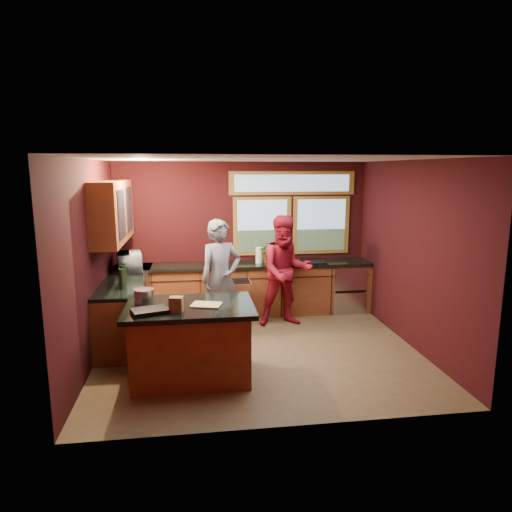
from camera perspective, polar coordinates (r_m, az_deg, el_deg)
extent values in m
plane|color=brown|center=(6.71, 0.35, -11.69)|extent=(4.50, 4.50, 0.00)
cube|color=black|center=(8.28, -1.63, 2.34)|extent=(4.50, 0.02, 2.70)
cube|color=black|center=(4.40, 4.12, -5.30)|extent=(4.50, 0.02, 2.70)
cube|color=black|center=(6.40, -19.99, -0.83)|extent=(0.02, 4.00, 2.70)
cube|color=black|center=(7.00, 18.91, 0.20)|extent=(0.02, 4.00, 2.70)
cube|color=silver|center=(6.20, 0.38, 12.02)|extent=(4.50, 4.00, 0.02)
cube|color=#84A4B7|center=(8.28, 0.79, 3.75)|extent=(1.06, 0.02, 1.06)
cube|color=#84A4B7|center=(8.51, 8.14, 3.84)|extent=(1.06, 0.02, 1.06)
cube|color=olive|center=(8.32, 4.60, 9.07)|extent=(2.30, 0.02, 0.42)
cube|color=#622A17|center=(7.11, -17.48, 5.33)|extent=(0.36, 1.80, 0.90)
cube|color=#622A17|center=(8.17, -1.36, -4.29)|extent=(4.50, 0.60, 0.88)
cube|color=black|center=(8.05, -1.37, -1.11)|extent=(4.50, 0.64, 0.05)
cube|color=#B7B7BC|center=(8.56, 11.08, -3.90)|extent=(0.60, 0.58, 0.85)
cube|color=black|center=(8.22, 6.30, -0.93)|extent=(0.66, 0.46, 0.05)
cube|color=#622A17|center=(7.38, -15.89, -6.38)|extent=(0.60, 2.30, 0.88)
cube|color=black|center=(7.26, -16.00, -2.87)|extent=(0.64, 2.30, 0.05)
cube|color=#622A17|center=(5.79, -8.15, -10.89)|extent=(1.40, 0.90, 0.88)
cube|color=black|center=(5.63, -8.28, -6.39)|extent=(1.55, 1.05, 0.06)
imported|color=slate|center=(7.03, -4.42, -2.84)|extent=(0.78, 0.64, 1.83)
imported|color=maroon|center=(7.52, 3.73, -1.88)|extent=(0.91, 0.72, 1.84)
imported|color=#999999|center=(7.67, -15.45, -0.73)|extent=(0.46, 0.61, 0.31)
imported|color=#999999|center=(8.12, 1.35, 0.49)|extent=(0.33, 0.28, 0.37)
cylinder|color=white|center=(8.06, 0.38, 0.10)|extent=(0.12, 0.12, 0.28)
cube|color=tan|center=(5.57, -6.23, -6.09)|extent=(0.41, 0.34, 0.02)
cylinder|color=#B7B8BD|center=(5.77, -13.80, -4.92)|extent=(0.24, 0.24, 0.18)
cube|color=brown|center=(5.36, -9.94, -5.99)|extent=(0.17, 0.15, 0.18)
cube|color=black|center=(5.40, -13.12, -6.71)|extent=(0.47, 0.39, 0.05)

